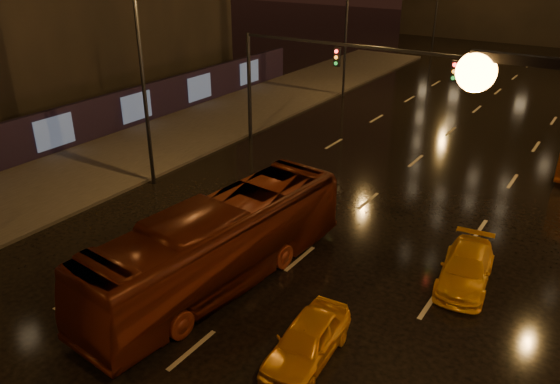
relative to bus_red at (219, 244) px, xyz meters
name	(u,v)px	position (x,y,z in m)	size (l,w,h in m)	color
ground	(402,173)	(1.50, 12.81, -1.50)	(140.00, 140.00, 0.00)	black
sidewalk_left	(143,149)	(-12.00, 7.81, -1.43)	(7.00, 70.00, 0.15)	#38332D
hoarding_left	(52,132)	(-15.70, 4.81, -0.25)	(0.30, 46.00, 2.50)	black
traffic_signal	(319,69)	(-3.56, 12.81, 3.23)	(15.31, 0.32, 6.20)	black
bus_red	(219,244)	(0.00, 0.00, 0.00)	(2.52, 10.78, 3.00)	#4E190B
taxi_near	(307,341)	(4.45, -1.63, -0.88)	(1.46, 3.63, 1.24)	orange
taxi_far	(466,268)	(7.07, 4.62, -0.93)	(1.61, 3.96, 1.15)	orange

